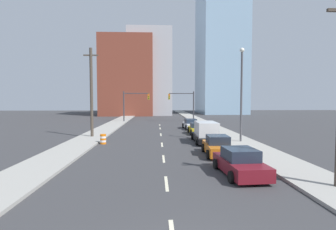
# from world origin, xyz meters

# --- Properties ---
(sidewalk_left) EXTENTS (3.23, 97.25, 0.17)m
(sidewalk_left) POSITION_xyz_m (-7.75, 48.62, 0.08)
(sidewalk_left) COLOR #9E9B93
(sidewalk_left) RESTS_ON ground
(sidewalk_right) EXTENTS (3.23, 97.25, 0.17)m
(sidewalk_right) POSITION_xyz_m (7.75, 48.62, 0.08)
(sidewalk_right) COLOR #9E9B93
(sidewalk_right) RESTS_ON ground
(lane_stripe_at_7m) EXTENTS (0.16, 2.40, 0.01)m
(lane_stripe_at_7m) POSITION_xyz_m (0.00, 7.26, 0.00)
(lane_stripe_at_7m) COLOR beige
(lane_stripe_at_7m) RESTS_ON ground
(lane_stripe_at_13m) EXTENTS (0.16, 2.40, 0.01)m
(lane_stripe_at_13m) POSITION_xyz_m (0.00, 12.80, 0.00)
(lane_stripe_at_13m) COLOR beige
(lane_stripe_at_13m) RESTS_ON ground
(lane_stripe_at_19m) EXTENTS (0.16, 2.40, 0.01)m
(lane_stripe_at_19m) POSITION_xyz_m (0.00, 18.77, 0.00)
(lane_stripe_at_19m) COLOR beige
(lane_stripe_at_19m) RESTS_ON ground
(lane_stripe_at_26m) EXTENTS (0.16, 2.40, 0.01)m
(lane_stripe_at_26m) POSITION_xyz_m (0.00, 25.92, 0.00)
(lane_stripe_at_26m) COLOR beige
(lane_stripe_at_26m) RESTS_ON ground
(lane_stripe_at_33m) EXTENTS (0.16, 2.40, 0.01)m
(lane_stripe_at_33m) POSITION_xyz_m (0.00, 32.88, 0.00)
(lane_stripe_at_33m) COLOR beige
(lane_stripe_at_33m) RESTS_ON ground
(lane_stripe_at_38m) EXTENTS (0.16, 2.40, 0.01)m
(lane_stripe_at_38m) POSITION_xyz_m (0.00, 38.25, 0.00)
(lane_stripe_at_38m) COLOR beige
(lane_stripe_at_38m) RESTS_ON ground
(building_brick_left) EXTENTS (14.00, 16.00, 21.17)m
(building_brick_left) POSITION_xyz_m (-8.53, 69.08, 10.59)
(building_brick_left) COLOR brown
(building_brick_left) RESTS_ON ground
(building_office_center) EXTENTS (12.00, 20.00, 23.56)m
(building_office_center) POSITION_xyz_m (-2.40, 73.08, 11.78)
(building_office_center) COLOR #A8A8AD
(building_office_center) RESTS_ON ground
(building_glass_right) EXTENTS (13.00, 20.00, 40.59)m
(building_glass_right) POSITION_xyz_m (19.56, 77.08, 20.30)
(building_glass_right) COLOR #8CADC6
(building_glass_right) RESTS_ON ground
(traffic_signal_left) EXTENTS (5.01, 0.35, 5.86)m
(traffic_signal_left) POSITION_xyz_m (-5.28, 44.48, 3.86)
(traffic_signal_left) COLOR #38383D
(traffic_signal_left) RESTS_ON ground
(traffic_signal_right) EXTENTS (5.01, 0.35, 5.86)m
(traffic_signal_right) POSITION_xyz_m (5.11, 44.48, 3.86)
(traffic_signal_right) COLOR #38383D
(traffic_signal_right) RESTS_ON ground
(utility_pole_left_mid) EXTENTS (1.60, 0.32, 9.92)m
(utility_pole_left_mid) POSITION_xyz_m (-7.71, 23.58, 5.09)
(utility_pole_left_mid) COLOR #473D33
(utility_pole_left_mid) RESTS_ON ground
(traffic_barrel) EXTENTS (0.56, 0.56, 0.95)m
(traffic_barrel) POSITION_xyz_m (-5.63, 19.36, 0.47)
(traffic_barrel) COLOR orange
(traffic_barrel) RESTS_ON ground
(street_lamp) EXTENTS (0.44, 0.44, 9.25)m
(street_lamp) POSITION_xyz_m (7.77, 19.46, 5.31)
(street_lamp) COLOR #4C4C51
(street_lamp) RESTS_ON ground
(sedan_maroon) EXTENTS (2.38, 4.58, 1.51)m
(sedan_maroon) POSITION_xyz_m (4.20, 8.59, 0.68)
(sedan_maroon) COLOR maroon
(sedan_maroon) RESTS_ON ground
(sedan_orange) EXTENTS (2.21, 4.34, 1.52)m
(sedan_orange) POSITION_xyz_m (4.16, 13.84, 0.69)
(sedan_orange) COLOR orange
(sedan_orange) RESTS_ON ground
(box_truck_black) EXTENTS (2.55, 5.67, 2.06)m
(box_truck_black) POSITION_xyz_m (4.39, 19.86, 0.98)
(box_truck_black) COLOR black
(box_truck_black) RESTS_ON ground
(sedan_yellow) EXTENTS (2.14, 4.21, 1.38)m
(sedan_yellow) POSITION_xyz_m (4.56, 26.43, 0.64)
(sedan_yellow) COLOR gold
(sedan_yellow) RESTS_ON ground
(sedan_white) EXTENTS (2.18, 4.85, 1.45)m
(sedan_white) POSITION_xyz_m (4.46, 32.16, 0.66)
(sedan_white) COLOR silver
(sedan_white) RESTS_ON ground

